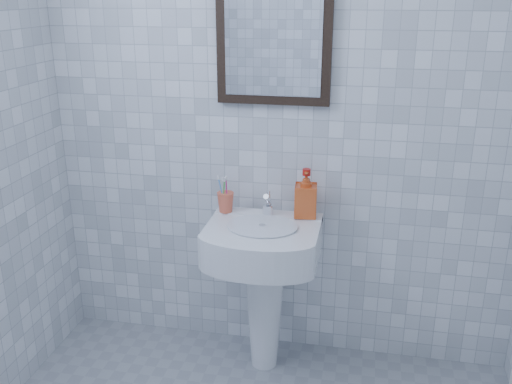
# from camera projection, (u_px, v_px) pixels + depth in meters

# --- Properties ---
(wall_back) EXTENTS (2.20, 0.02, 2.50)m
(wall_back) POSITION_uv_depth(u_px,v_px,m) (283.00, 101.00, 2.54)
(wall_back) COLOR white
(wall_back) RESTS_ON ground
(washbasin) EXTENTS (0.49, 0.36, 0.76)m
(washbasin) POSITION_uv_depth(u_px,v_px,m) (264.00, 272.00, 2.59)
(washbasin) COLOR white
(washbasin) RESTS_ON ground
(faucet) EXTENTS (0.05, 0.10, 0.12)m
(faucet) POSITION_uv_depth(u_px,v_px,m) (268.00, 205.00, 2.58)
(faucet) COLOR silver
(faucet) RESTS_ON washbasin
(toothbrush_cup) EXTENTS (0.10, 0.10, 0.09)m
(toothbrush_cup) POSITION_uv_depth(u_px,v_px,m) (226.00, 202.00, 2.62)
(toothbrush_cup) COLOR #EB6242
(toothbrush_cup) RESTS_ON washbasin
(soap_dispenser) EXTENTS (0.11, 0.11, 0.22)m
(soap_dispenser) POSITION_uv_depth(u_px,v_px,m) (306.00, 193.00, 2.55)
(soap_dispenser) COLOR red
(soap_dispenser) RESTS_ON washbasin
(wall_mirror) EXTENTS (0.50, 0.04, 0.62)m
(wall_mirror) POSITION_uv_depth(u_px,v_px,m) (274.00, 32.00, 2.42)
(wall_mirror) COLOR black
(wall_mirror) RESTS_ON wall_back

